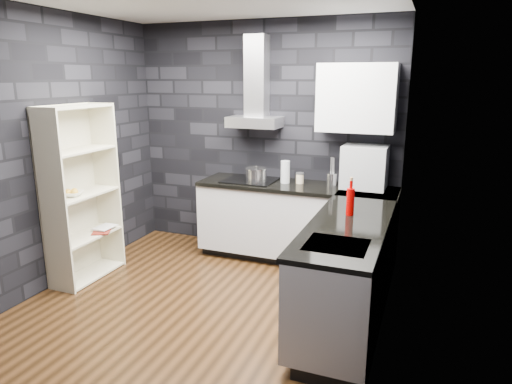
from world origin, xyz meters
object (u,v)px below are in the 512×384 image
Objects in this scene: pot at (256,175)px; glass_vase at (285,172)px; red_bottle at (350,202)px; bookshelf at (82,194)px; utensil_crock at (332,180)px; appliance_garage at (365,167)px; storage_jar at (300,179)px; fruit_bowl at (72,194)px.

pot is 0.33m from glass_vase.
red_bottle is 2.69m from bookshelf.
pot is at bearing 19.47° from bookshelf.
utensil_crock is 0.31× the size of appliance_garage.
glass_vase is at bearing 132.74° from red_bottle.
appliance_garage is at bearing 7.77° from utensil_crock.
storage_jar is (0.47, 0.14, -0.03)m from pot.
appliance_garage reaches higher than fruit_bowl.
pot is 1.94m from fruit_bowl.
bookshelf is at bearing -152.49° from appliance_garage.
utensil_crock is 0.37m from appliance_garage.
glass_vase is 0.18m from storage_jar.
glass_vase is at bearing 17.93° from pot.
red_bottle reaches higher than fruit_bowl.
appliance_garage is at bearing 28.88° from fruit_bowl.
utensil_crock is at bearing 110.46° from red_bottle.
red_bottle is 1.16× the size of fruit_bowl.
red_bottle is at bearing -35.76° from pot.
pot is 0.51× the size of appliance_garage.
appliance_garage is (0.86, 0.08, 0.10)m from glass_vase.
fruit_bowl is (-2.30, -1.41, -0.03)m from utensil_crock.
bookshelf is at bearing -145.00° from glass_vase.
utensil_crock is at bearing 4.21° from glass_vase.
utensil_crock is 0.61× the size of red_bottle.
utensil_crock is at bearing -171.47° from appliance_garage.
pot is 1.86m from bookshelf.
fruit_bowl is (-1.47, -1.27, -0.04)m from pot.
utensil_crock reaches higher than storage_jar.
red_bottle is at bearing 8.49° from fruit_bowl.
glass_vase is 0.14× the size of bookshelf.
red_bottle is (0.38, -1.01, 0.05)m from utensil_crock.
pot is 0.13× the size of bookshelf.
utensil_crock is 2.70m from fruit_bowl.
pot is at bearing -170.25° from appliance_garage.
bookshelf is (-2.30, -1.28, -0.07)m from utensil_crock.
red_bottle is 0.13× the size of bookshelf.
fruit_bowl is at bearing -143.94° from storage_jar.
appliance_garage reaches higher than storage_jar.
utensil_crock reaches higher than fruit_bowl.
red_bottle is at bearing -53.92° from storage_jar.
storage_jar reaches higher than fruit_bowl.
red_bottle is at bearing -47.26° from glass_vase.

